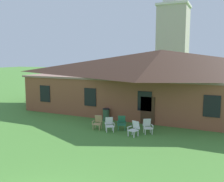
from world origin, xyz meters
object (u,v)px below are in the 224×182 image
lawn_chair_by_porch (98,122)px  lawn_chair_left_end (122,122)px  lawn_chair_middle (134,128)px  lawn_chair_near_door (109,124)px  trash_bin (106,114)px  lawn_chair_right_end (147,126)px

lawn_chair_by_porch → lawn_chair_left_end: 1.69m
lawn_chair_left_end → lawn_chair_middle: same height
lawn_chair_by_porch → lawn_chair_near_door: 1.00m
lawn_chair_left_end → trash_bin: (-2.10, 1.81, -0.00)m
lawn_chair_left_end → lawn_chair_near_door: bearing=-128.9°
lawn_chair_right_end → trash_bin: 4.43m
lawn_chair_middle → lawn_chair_right_end: size_ratio=1.00×
lawn_chair_by_porch → trash_bin: 2.45m
lawn_chair_near_door → lawn_chair_right_end: 2.59m
lawn_chair_near_door → trash_bin: size_ratio=0.98×
lawn_chair_left_end → lawn_chair_middle: size_ratio=1.00×
lawn_chair_near_door → lawn_chair_right_end: bearing=14.5°
lawn_chair_right_end → trash_bin: trash_bin is taller
lawn_chair_middle → lawn_chair_right_end: bearing=55.7°
lawn_chair_near_door → lawn_chair_right_end: same height
lawn_chair_near_door → lawn_chair_middle: size_ratio=1.00×
lawn_chair_middle → lawn_chair_right_end: same height
trash_bin → lawn_chair_right_end: bearing=-25.5°
lawn_chair_near_door → trash_bin: (-1.50, 2.55, -0.00)m
lawn_chair_by_porch → lawn_chair_near_door: same height
lawn_chair_middle → trash_bin: bearing=140.4°
lawn_chair_left_end → lawn_chair_right_end: bearing=-3.0°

